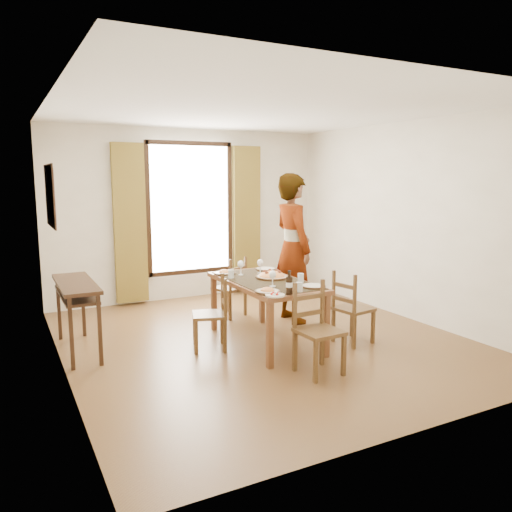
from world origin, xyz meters
name	(u,v)px	position (x,y,z in m)	size (l,w,h in m)	color
ground	(263,340)	(0.00, 0.00, 0.00)	(5.00, 5.00, 0.00)	#472616
room_shell	(257,212)	(0.00, 0.13, 1.54)	(4.60, 5.10, 2.74)	silver
console_table	(76,292)	(-2.03, 0.60, 0.68)	(0.38, 1.20, 0.80)	#322110
dining_table	(266,286)	(-0.01, -0.09, 0.68)	(0.82, 1.60, 0.76)	brown
chair_west	(212,315)	(-0.66, -0.01, 0.39)	(0.47, 0.47, 0.85)	#52381B
chair_north	(231,289)	(0.09, 1.13, 0.39)	(0.49, 0.49, 0.85)	#52381B
chair_south	(317,332)	(0.00, -1.14, 0.42)	(0.42, 0.42, 0.91)	#52381B
chair_east	(352,310)	(0.88, -0.58, 0.40)	(0.44, 0.44, 0.87)	#52381B
man	(293,248)	(0.75, 0.55, 1.00)	(0.53, 0.76, 2.00)	gray
plate_sw	(267,290)	(-0.30, -0.65, 0.78)	(0.27, 0.27, 0.05)	silver
plate_se	(313,285)	(0.27, -0.66, 0.78)	(0.27, 0.27, 0.05)	silver
plate_nw	(225,272)	(-0.28, 0.48, 0.78)	(0.27, 0.27, 0.05)	silver
plate_ne	(266,268)	(0.30, 0.48, 0.78)	(0.27, 0.27, 0.05)	silver
pasta_platter	(272,274)	(0.11, -0.02, 0.81)	(0.40, 0.40, 0.10)	red
caprese_plate	(275,294)	(-0.31, -0.83, 0.78)	(0.20, 0.20, 0.04)	silver
wine_glass_a	(273,279)	(-0.12, -0.44, 0.85)	(0.08, 0.08, 0.18)	white
wine_glass_b	(260,266)	(0.12, 0.28, 0.85)	(0.08, 0.08, 0.18)	white
wine_glass_c	(241,268)	(-0.14, 0.31, 0.85)	(0.08, 0.08, 0.18)	white
tumbler_a	(301,278)	(0.29, -0.38, 0.81)	(0.07, 0.07, 0.10)	silver
tumbler_b	(231,274)	(-0.32, 0.20, 0.81)	(0.07, 0.07, 0.10)	silver
tumbler_c	(299,287)	(0.02, -0.78, 0.81)	(0.07, 0.07, 0.10)	silver
wine_bottle	(289,282)	(-0.14, -0.83, 0.88)	(0.07, 0.07, 0.25)	black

